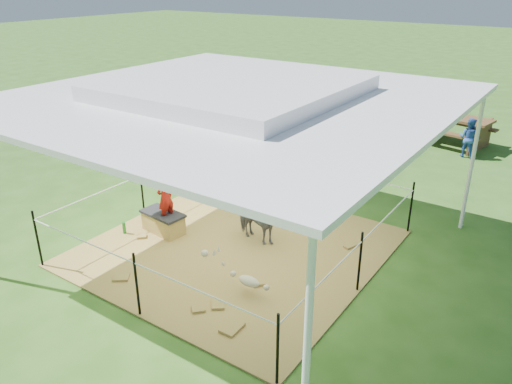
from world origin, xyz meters
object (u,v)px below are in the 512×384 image
Objects in this scene: straw_bale at (163,223)px; picnic_table_near at (453,130)px; pony at (256,222)px; distant_person at (469,138)px; woman at (165,192)px; green_bottle at (124,228)px; foal at (249,279)px.

straw_bale is 0.40× the size of picnic_table_near.
distant_person is at bearing -8.43° from pony.
green_bottle is (-0.65, -0.45, -0.70)m from woman.
woman reaches higher than picnic_table_near.
foal is 0.90× the size of distant_person.
woman reaches higher than pony.
distant_person reaches higher than straw_bale.
distant_person reaches higher than foal.
woman is at bearing -98.04° from picnic_table_near.
woman is 1.02× the size of pony.
woman is at bearing 34.70° from green_bottle.
straw_bale is at bearing -98.66° from picnic_table_near.
woman is 1.00× the size of foal.
green_bottle is 8.93m from distant_person.
distant_person is at bearing 161.08° from woman.
straw_bale is at bearing 119.96° from pony.
straw_bale reaches higher than green_bottle.
distant_person is (3.52, 7.49, 0.31)m from straw_bale.
picnic_table_near reaches higher than green_bottle.
foal is at bearing -82.57° from picnic_table_near.
woman reaches higher than foal.
distant_person is at bearing 62.87° from green_bottle.
pony is at bearing 121.23° from foal.
straw_bale is 0.75× the size of distant_person.
distant_person is (0.59, -0.85, 0.11)m from picnic_table_near.
green_bottle is (-0.55, -0.45, -0.06)m from straw_bale.
pony reaches higher than foal.
green_bottle is 0.21× the size of distant_person.
straw_bale is at bearing 163.73° from foal.
picnic_table_near is 1.87× the size of distant_person.
distant_person reaches higher than green_bottle.
woman is 1.68m from pony.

